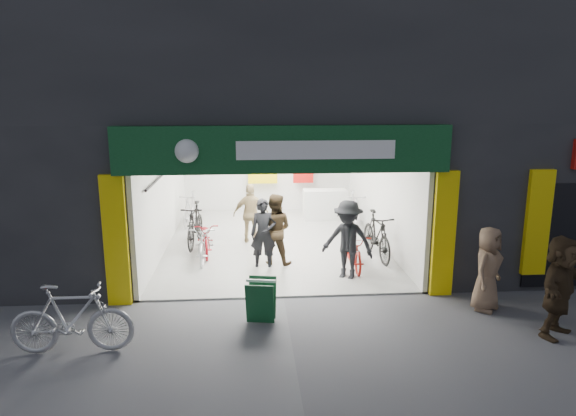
{
  "coord_description": "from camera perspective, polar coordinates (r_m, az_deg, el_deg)",
  "views": [
    {
      "loc": [
        -0.67,
        -9.79,
        4.1
      ],
      "look_at": [
        0.2,
        1.5,
        1.55
      ],
      "focal_mm": 32.0,
      "sensor_mm": 36.0,
      "label": 1
    }
  ],
  "objects": [
    {
      "name": "ground",
      "position": [
        10.63,
        -0.48,
        -9.97
      ],
      "size": [
        60.0,
        60.0,
        0.0
      ],
      "primitive_type": "plane",
      "color": "#56565B",
      "rests_on": "ground"
    },
    {
      "name": "customer_d",
      "position": [
        14.13,
        -4.12,
        -0.68
      ],
      "size": [
        0.99,
        0.44,
        1.67
      ],
      "primitive_type": "imported",
      "rotation": [
        0.0,
        0.0,
        3.11
      ],
      "color": "#9A855A",
      "rests_on": "ground"
    },
    {
      "name": "bike_left_midback",
      "position": [
        13.4,
        -9.1,
        -3.29
      ],
      "size": [
        0.79,
        1.75,
        0.89
      ],
      "primitive_type": "imported",
      "rotation": [
        0.0,
        0.0,
        0.12
      ],
      "color": "maroon",
      "rests_on": "ground"
    },
    {
      "name": "bike_right_mid",
      "position": [
        12.31,
        7.38,
        -4.68
      ],
      "size": [
        0.61,
        1.69,
        0.88
      ],
      "primitive_type": "imported",
      "rotation": [
        0.0,
        0.0,
        -0.02
      ],
      "color": "#9B160E",
      "rests_on": "ground"
    },
    {
      "name": "bike_left_back",
      "position": [
        16.37,
        -10.73,
        -0.1
      ],
      "size": [
        0.77,
        1.83,
        1.06
      ],
      "primitive_type": "imported",
      "rotation": [
        0.0,
        0.0,
        -0.15
      ],
      "color": "#ABABB0",
      "rests_on": "ground"
    },
    {
      "name": "customer_c",
      "position": [
        11.46,
        6.65,
        -3.59
      ],
      "size": [
        1.34,
        1.15,
        1.8
      ],
      "primitive_type": "imported",
      "rotation": [
        0.0,
        0.0,
        -0.51
      ],
      "color": "black",
      "rests_on": "ground"
    },
    {
      "name": "parked_bike",
      "position": [
        9.03,
        -22.9,
        -11.27
      ],
      "size": [
        1.94,
        0.56,
        1.17
      ],
      "primitive_type": "imported",
      "rotation": [
        0.0,
        0.0,
        1.57
      ],
      "color": "#B8B8BD",
      "rests_on": "ground"
    },
    {
      "name": "customer_b",
      "position": [
        12.36,
        -1.52,
        -2.41
      ],
      "size": [
        1.0,
        0.87,
        1.75
      ],
      "primitive_type": "imported",
      "rotation": [
        0.0,
        0.0,
        2.87
      ],
      "color": "#3B2C1A",
      "rests_on": "ground"
    },
    {
      "name": "pedestrian_near",
      "position": [
        10.54,
        21.28,
        -6.31
      ],
      "size": [
        0.94,
        0.94,
        1.64
      ],
      "primitive_type": "imported",
      "rotation": [
        0.0,
        0.0,
        0.77
      ],
      "color": "#7C5F48",
      "rests_on": "ground"
    },
    {
      "name": "bike_right_back",
      "position": [
        15.7,
        7.35,
        -0.32
      ],
      "size": [
        0.65,
        1.99,
        1.18
      ],
      "primitive_type": "imported",
      "rotation": [
        0.0,
        0.0,
        -0.05
      ],
      "color": "#BAB9BE",
      "rests_on": "ground"
    },
    {
      "name": "customer_a",
      "position": [
        12.12,
        -2.75,
        -2.9
      ],
      "size": [
        0.63,
        0.44,
        1.68
      ],
      "primitive_type": "imported",
      "rotation": [
        0.0,
        0.0,
        -0.05
      ],
      "color": "black",
      "rests_on": "ground"
    },
    {
      "name": "pedestrian_far",
      "position": [
        9.92,
        27.95,
        -7.72
      ],
      "size": [
        1.62,
        1.43,
        1.78
      ],
      "primitive_type": "imported",
      "rotation": [
        0.0,
        0.0,
        0.67
      ],
      "color": "#382919",
      "rests_on": "ground"
    },
    {
      "name": "bike_right_front",
      "position": [
        13.05,
        9.82,
        -3.05
      ],
      "size": [
        0.73,
        2.03,
        1.19
      ],
      "primitive_type": "imported",
      "rotation": [
        0.0,
        0.0,
        0.09
      ],
      "color": "black",
      "rests_on": "ground"
    },
    {
      "name": "bike_left_front",
      "position": [
        12.92,
        -9.27,
        -3.79
      ],
      "size": [
        0.63,
        1.78,
        0.93
      ],
      "primitive_type": "imported",
      "rotation": [
        0.0,
        0.0,
        -0.01
      ],
      "color": "#BBBCC0",
      "rests_on": "ground"
    },
    {
      "name": "sandwich_board",
      "position": [
        9.46,
        -3.01,
        -10.12
      ],
      "size": [
        0.59,
        0.6,
        0.79
      ],
      "rotation": [
        0.0,
        0.0,
        -0.17
      ],
      "color": "#114422",
      "rests_on": "ground"
    },
    {
      "name": "building",
      "position": [
        14.86,
        1.73,
        13.54
      ],
      "size": [
        17.0,
        10.27,
        8.0
      ],
      "color": "#232326",
      "rests_on": "ground"
    },
    {
      "name": "bike_left_midfront",
      "position": [
        14.15,
        -10.29,
        -1.85
      ],
      "size": [
        0.74,
        2.02,
        1.19
      ],
      "primitive_type": "imported",
      "rotation": [
        0.0,
        0.0,
        -0.09
      ],
      "color": "black",
      "rests_on": "ground"
    }
  ]
}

